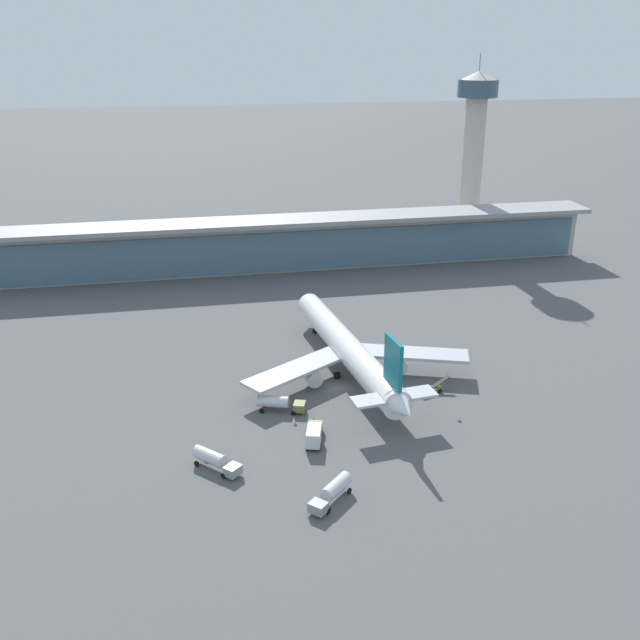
% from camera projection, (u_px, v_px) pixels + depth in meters
% --- Properties ---
extents(ground_plane, '(1200.00, 1200.00, 0.00)m').
position_uv_depth(ground_plane, '(337.00, 388.00, 136.74)').
color(ground_plane, '#515154').
extents(airliner_on_stand, '(46.24, 60.52, 16.12)m').
position_uv_depth(airliner_on_stand, '(349.00, 350.00, 141.15)').
color(airliner_on_stand, white).
rests_on(airliner_on_stand, ground).
extents(service_truck_near_nose_olive, '(8.87, 4.88, 2.95)m').
position_uv_depth(service_truck_near_nose_olive, '(279.00, 403.00, 127.83)').
color(service_truck_near_nose_olive, olive).
rests_on(service_truck_near_nose_olive, ground).
extents(service_truck_under_wing_olive, '(4.14, 7.65, 3.10)m').
position_uv_depth(service_truck_under_wing_olive, '(314.00, 434.00, 117.91)').
color(service_truck_under_wing_olive, olive).
rests_on(service_truck_under_wing_olive, ground).
extents(service_truck_mid_apron_grey, '(7.67, 7.67, 2.95)m').
position_uv_depth(service_truck_mid_apron_grey, '(332.00, 491.00, 103.10)').
color(service_truck_mid_apron_grey, gray).
rests_on(service_truck_mid_apron_grey, ground).
extents(service_truck_by_tail_olive, '(6.91, 3.17, 2.70)m').
position_uv_depth(service_truck_by_tail_olive, '(431.00, 389.00, 134.71)').
color(service_truck_by_tail_olive, olive).
rests_on(service_truck_by_tail_olive, ground).
extents(service_truck_on_taxiway_grey, '(7.56, 7.78, 2.95)m').
position_uv_depth(service_truck_on_taxiway_grey, '(215.00, 460.00, 110.73)').
color(service_truck_on_taxiway_grey, gray).
rests_on(service_truck_on_taxiway_grey, ground).
extents(terminal_building, '(183.60, 12.80, 15.20)m').
position_uv_depth(terminal_building, '(280.00, 243.00, 203.30)').
color(terminal_building, '#B2ADA3').
rests_on(terminal_building, ground).
extents(control_tower, '(12.00, 12.00, 58.10)m').
position_uv_depth(control_tower, '(473.00, 145.00, 217.60)').
color(control_tower, '#B2ADA3').
rests_on(control_tower, ground).
extents(safety_cone_alpha, '(0.62, 0.62, 0.70)m').
position_uv_depth(safety_cone_alpha, '(313.00, 419.00, 125.28)').
color(safety_cone_alpha, orange).
rests_on(safety_cone_alpha, ground).
extents(safety_cone_bravo, '(0.62, 0.62, 0.70)m').
position_uv_depth(safety_cone_bravo, '(295.00, 424.00, 123.73)').
color(safety_cone_bravo, orange).
rests_on(safety_cone_bravo, ground).
extents(safety_cone_charlie, '(0.62, 0.62, 0.70)m').
position_uv_depth(safety_cone_charlie, '(311.00, 421.00, 124.69)').
color(safety_cone_charlie, orange).
rests_on(safety_cone_charlie, ground).
extents(safety_cone_delta, '(0.62, 0.62, 0.70)m').
position_uv_depth(safety_cone_delta, '(460.00, 420.00, 124.94)').
color(safety_cone_delta, orange).
rests_on(safety_cone_delta, ground).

